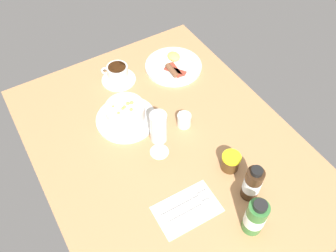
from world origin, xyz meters
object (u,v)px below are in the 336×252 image
Objects in this scene: coffee_cup at (119,74)px; wine_glass at (159,129)px; cutlery_setting at (188,208)px; sauce_bottle_brown at (252,184)px; porridge_bowl at (126,114)px; jam_jar at (231,162)px; sauce_bottle_green at (255,217)px; breakfast_plate at (173,66)px; creamer_jug at (184,120)px.

wine_glass is (38.47, -4.02, 9.07)cm from coffee_cup.
sauce_bottle_brown is (5.53, 18.59, 6.22)cm from cutlery_setting.
sauce_bottle_brown reaches higher than porridge_bowl.
porridge_bowl is at bearing -150.80° from jam_jar.
sauce_bottle_green reaches higher than porridge_bowl.
coffee_cup is at bearing -167.27° from jam_jar.
sauce_bottle_brown is at bearing -9.85° from breakfast_plate.
sauce_bottle_green is 10.51cm from sauce_bottle_brown.
coffee_cup reaches higher than jam_jar.
coffee_cup is (-60.79, 7.00, 2.97)cm from cutlery_setting.
creamer_jug is at bearing 149.66° from cutlery_setting.
creamer_jug is at bearing 53.06° from porridge_bowl.
breakfast_plate reaches higher than cutlery_setting.
porridge_bowl is 3.56× the size of jam_jar.
porridge_bowl is at bearing -62.67° from breakfast_plate.
creamer_jug is at bearing 113.22° from wine_glass.
creamer_jug is 33.92cm from sauce_bottle_brown.
jam_jar is at bearing 29.20° from porridge_bowl.
sauce_bottle_green is 1.00× the size of sauce_bottle_brown.
porridge_bowl is 56.20cm from sauce_bottle_green.
wine_glass reaches higher than sauce_bottle_green.
jam_jar is at bearing -10.92° from breakfast_plate.
cutlery_setting is 1.46× the size of coffee_cup.
sauce_bottle_green is at bearing -19.76° from jam_jar.
cutlery_setting is 19.85cm from sauce_bottle_green.
porridge_bowl is 1.54× the size of sauce_bottle_green.
porridge_bowl is 20.48cm from wine_glass.
sauce_bottle_green is (19.49, -7.00, 3.40)cm from jam_jar.
wine_glass is (5.78, -13.47, 9.69)cm from creamer_jug.
sauce_bottle_brown is at bearing 9.91° from coffee_cup.
breakfast_plate is (-15.18, 29.38, -2.60)cm from porridge_bowl.
creamer_jug is at bearing -172.30° from jam_jar.
sauce_bottle_brown is (46.10, 18.74, 2.94)cm from porridge_bowl.
breakfast_plate is at bearing 169.08° from jam_jar.
wine_glass reaches higher than coffee_cup.
cutlery_setting is at bearing -27.67° from breakfast_plate.
sauce_bottle_green is at bearing 4.21° from coffee_cup.
creamer_jug is 0.31× the size of wine_glass.
sauce_bottle_green reaches higher than jam_jar.
wine_glass is 3.12× the size of jam_jar.
coffee_cup is 2.21× the size of jam_jar.
sauce_bottle_green is (74.89, 5.52, 3.25)cm from coffee_cup.
sauce_bottle_brown is at bearing -4.85° from jam_jar.
cutlery_setting is 0.85× the size of breakfast_plate.
sauce_bottle_green is 0.61× the size of breakfast_plate.
sauce_bottle_brown is (33.62, 2.15, 3.88)cm from creamer_jug.
creamer_jug is (-28.10, 16.44, 2.34)cm from cutlery_setting.
wine_glass reaches higher than creamer_jug.
jam_jar is at bearing 7.70° from creamer_jug.
creamer_jug is (12.47, 16.59, -0.95)cm from porridge_bowl.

